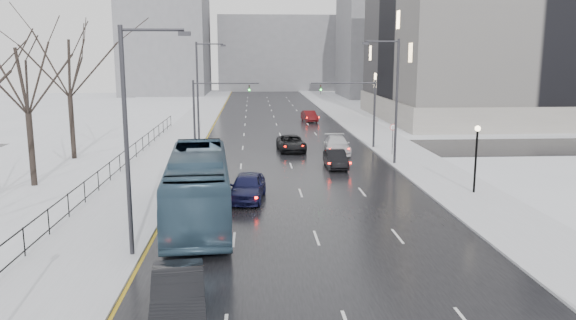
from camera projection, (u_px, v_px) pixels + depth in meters
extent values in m
cube|color=black|center=(279.00, 132.00, 64.50)|extent=(16.00, 150.00, 0.04)
cube|color=black|center=(285.00, 149.00, 52.74)|extent=(130.00, 10.00, 0.04)
cube|color=silver|center=(187.00, 132.00, 63.84)|extent=(5.00, 150.00, 0.16)
cube|color=silver|center=(369.00, 131.00, 65.15)|extent=(5.00, 150.00, 0.16)
cube|color=white|center=(102.00, 133.00, 63.25)|extent=(14.00, 150.00, 0.12)
cube|color=black|center=(89.00, 178.00, 34.02)|extent=(0.04, 70.00, 0.05)
cube|color=black|center=(90.00, 194.00, 34.20)|extent=(0.04, 70.00, 0.05)
cylinder|color=black|center=(89.00, 188.00, 34.13)|extent=(0.06, 0.06, 1.30)
cylinder|color=#2D2D33|center=(397.00, 103.00, 44.49)|extent=(0.20, 0.20, 10.00)
cylinder|color=#2D2D33|center=(382.00, 41.00, 43.52)|extent=(2.60, 0.12, 0.12)
cube|color=#2D2D33|center=(366.00, 43.00, 43.47)|extent=(0.50, 0.25, 0.18)
cylinder|color=#2D2D33|center=(126.00, 145.00, 23.83)|extent=(0.20, 0.20, 10.00)
cylinder|color=#2D2D33|center=(152.00, 30.00, 23.02)|extent=(2.60, 0.12, 0.12)
cube|color=#2D2D33|center=(184.00, 34.00, 23.13)|extent=(0.50, 0.25, 0.18)
cylinder|color=#2D2D33|center=(198.00, 94.00, 55.21)|extent=(0.20, 0.20, 10.00)
cylinder|color=#2D2D33|center=(210.00, 44.00, 54.40)|extent=(2.60, 0.12, 0.12)
cube|color=#2D2D33|center=(223.00, 46.00, 54.51)|extent=(0.50, 0.25, 0.18)
cylinder|color=black|center=(476.00, 161.00, 35.37)|extent=(0.14, 0.14, 4.00)
sphere|color=#FFE5B2|center=(478.00, 128.00, 34.98)|extent=(0.36, 0.36, 0.36)
cylinder|color=#2D2D33|center=(374.00, 114.00, 52.66)|extent=(0.20, 0.20, 6.50)
cylinder|color=#2D2D33|center=(343.00, 83.00, 51.93)|extent=(6.00, 0.12, 0.12)
imported|color=#2D2D33|center=(321.00, 90.00, 51.91)|extent=(0.15, 0.18, 0.90)
sphere|color=#19FF33|center=(321.00, 90.00, 51.76)|extent=(0.16, 0.16, 0.16)
cylinder|color=#2D2D33|center=(194.00, 116.00, 51.61)|extent=(0.20, 0.20, 6.50)
cylinder|color=#2D2D33|center=(226.00, 83.00, 51.25)|extent=(6.00, 0.12, 0.12)
imported|color=#2D2D33|center=(249.00, 90.00, 51.50)|extent=(0.15, 0.18, 0.90)
sphere|color=#19FF33|center=(249.00, 90.00, 51.35)|extent=(0.16, 0.16, 0.16)
cylinder|color=#2D2D33|center=(392.00, 140.00, 49.13)|extent=(0.06, 0.06, 2.50)
cylinder|color=white|center=(393.00, 127.00, 48.92)|extent=(0.60, 0.03, 0.60)
torus|color=#B20C0C|center=(393.00, 127.00, 48.92)|extent=(0.58, 0.06, 0.58)
cube|color=gray|center=(531.00, 30.00, 76.23)|extent=(40.00, 30.00, 24.00)
cube|color=gray|center=(525.00, 108.00, 78.18)|extent=(40.60, 30.60, 3.00)
cube|color=slate|center=(399.00, 44.00, 118.15)|extent=(24.00, 20.00, 22.00)
cube|color=slate|center=(166.00, 30.00, 124.28)|extent=(18.00, 22.00, 28.00)
cube|color=slate|center=(280.00, 54.00, 141.54)|extent=(30.00, 18.00, 18.00)
imported|color=black|center=(178.00, 295.00, 18.83)|extent=(2.31, 5.15, 1.64)
imported|color=#334F64|center=(198.00, 186.00, 29.90)|extent=(4.07, 13.48, 3.70)
imported|color=#14163D|center=(247.00, 187.00, 34.19)|extent=(2.54, 5.09, 1.67)
imported|color=black|center=(336.00, 159.00, 43.94)|extent=(1.54, 4.25, 1.39)
imported|color=black|center=(291.00, 143.00, 51.66)|extent=(2.66, 5.27, 1.43)
imported|color=silver|center=(337.00, 145.00, 50.32)|extent=(2.44, 5.43, 1.54)
imported|color=#530E11|center=(309.00, 116.00, 74.28)|extent=(2.04, 4.48, 1.42)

